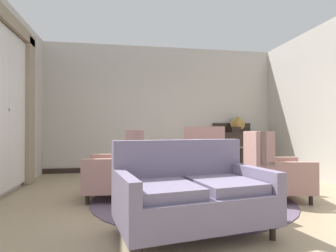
{
  "coord_description": "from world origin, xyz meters",
  "views": [
    {
      "loc": [
        -1.05,
        -3.78,
        1.06
      ],
      "look_at": [
        -0.3,
        0.63,
        1.11
      ],
      "focal_mm": 29.54,
      "sensor_mm": 36.0,
      "label": 1
    }
  ],
  "objects_px": {
    "porcelain_vase": "(197,153)",
    "settee": "(192,194)",
    "coffee_table": "(198,169)",
    "side_table": "(241,161)",
    "armchair_foreground_right": "(205,160)",
    "sideboard": "(234,149)",
    "armchair_near_window": "(271,171)",
    "gramophone": "(238,122)",
    "armchair_near_sideboard": "(121,170)"
  },
  "relations": [
    {
      "from": "coffee_table",
      "to": "settee",
      "type": "height_order",
      "value": "settee"
    },
    {
      "from": "porcelain_vase",
      "to": "sideboard",
      "type": "distance_m",
      "value": 3.07
    },
    {
      "from": "porcelain_vase",
      "to": "armchair_near_sideboard",
      "type": "relative_size",
      "value": 0.36
    },
    {
      "from": "gramophone",
      "to": "porcelain_vase",
      "type": "bearing_deg",
      "value": -125.58
    },
    {
      "from": "porcelain_vase",
      "to": "armchair_foreground_right",
      "type": "distance_m",
      "value": 1.09
    },
    {
      "from": "porcelain_vase",
      "to": "armchair_foreground_right",
      "type": "bearing_deg",
      "value": 66.57
    },
    {
      "from": "armchair_foreground_right",
      "to": "side_table",
      "type": "height_order",
      "value": "armchair_foreground_right"
    },
    {
      "from": "coffee_table",
      "to": "side_table",
      "type": "distance_m",
      "value": 1.56
    },
    {
      "from": "side_table",
      "to": "gramophone",
      "type": "bearing_deg",
      "value": 68.33
    },
    {
      "from": "porcelain_vase",
      "to": "sideboard",
      "type": "relative_size",
      "value": 0.31
    },
    {
      "from": "coffee_table",
      "to": "porcelain_vase",
      "type": "height_order",
      "value": "porcelain_vase"
    },
    {
      "from": "settee",
      "to": "armchair_near_sideboard",
      "type": "bearing_deg",
      "value": 104.07
    },
    {
      "from": "settee",
      "to": "sideboard",
      "type": "xyz_separation_m",
      "value": [
        2.16,
        3.97,
        0.15
      ]
    },
    {
      "from": "porcelain_vase",
      "to": "side_table",
      "type": "height_order",
      "value": "porcelain_vase"
    },
    {
      "from": "armchair_near_sideboard",
      "to": "gramophone",
      "type": "xyz_separation_m",
      "value": [
        2.93,
        2.29,
        0.82
      ]
    },
    {
      "from": "armchair_near_window",
      "to": "armchair_foreground_right",
      "type": "xyz_separation_m",
      "value": [
        -0.66,
        1.26,
        0.03
      ]
    },
    {
      "from": "armchair_near_window",
      "to": "side_table",
      "type": "relative_size",
      "value": 1.48
    },
    {
      "from": "coffee_table",
      "to": "side_table",
      "type": "height_order",
      "value": "side_table"
    },
    {
      "from": "porcelain_vase",
      "to": "side_table",
      "type": "distance_m",
      "value": 1.63
    },
    {
      "from": "coffee_table",
      "to": "armchair_near_window",
      "type": "relative_size",
      "value": 0.81
    },
    {
      "from": "porcelain_vase",
      "to": "gramophone",
      "type": "distance_m",
      "value": 3.07
    },
    {
      "from": "sideboard",
      "to": "gramophone",
      "type": "relative_size",
      "value": 2.11
    },
    {
      "from": "coffee_table",
      "to": "settee",
      "type": "distance_m",
      "value": 1.55
    },
    {
      "from": "armchair_near_window",
      "to": "side_table",
      "type": "bearing_deg",
      "value": 7.1
    },
    {
      "from": "settee",
      "to": "side_table",
      "type": "relative_size",
      "value": 2.37
    },
    {
      "from": "side_table",
      "to": "settee",
      "type": "bearing_deg",
      "value": -123.74
    },
    {
      "from": "armchair_near_window",
      "to": "gramophone",
      "type": "bearing_deg",
      "value": -1.61
    },
    {
      "from": "porcelain_vase",
      "to": "armchair_near_window",
      "type": "relative_size",
      "value": 0.37
    },
    {
      "from": "gramophone",
      "to": "sideboard",
      "type": "bearing_deg",
      "value": 118.82
    },
    {
      "from": "side_table",
      "to": "sideboard",
      "type": "xyz_separation_m",
      "value": [
        0.5,
        1.48,
        0.13
      ]
    },
    {
      "from": "sideboard",
      "to": "gramophone",
      "type": "bearing_deg",
      "value": -61.18
    },
    {
      "from": "armchair_near_window",
      "to": "sideboard",
      "type": "relative_size",
      "value": 0.84
    },
    {
      "from": "porcelain_vase",
      "to": "settee",
      "type": "xyz_separation_m",
      "value": [
        -0.46,
        -1.42,
        -0.3
      ]
    },
    {
      "from": "porcelain_vase",
      "to": "armchair_near_sideboard",
      "type": "xyz_separation_m",
      "value": [
        -1.17,
        0.17,
        -0.26
      ]
    },
    {
      "from": "settee",
      "to": "coffee_table",
      "type": "bearing_deg",
      "value": 61.59
    },
    {
      "from": "armchair_near_window",
      "to": "armchair_near_sideboard",
      "type": "relative_size",
      "value": 0.98
    },
    {
      "from": "settee",
      "to": "armchair_near_window",
      "type": "bearing_deg",
      "value": 26.05
    },
    {
      "from": "settee",
      "to": "sideboard",
      "type": "height_order",
      "value": "sideboard"
    },
    {
      "from": "settee",
      "to": "armchair_near_sideboard",
      "type": "xyz_separation_m",
      "value": [
        -0.72,
        1.59,
        0.04
      ]
    },
    {
      "from": "armchair_near_window",
      "to": "sideboard",
      "type": "bearing_deg",
      "value": -0.18
    },
    {
      "from": "porcelain_vase",
      "to": "armchair_near_window",
      "type": "distance_m",
      "value": 1.15
    },
    {
      "from": "coffee_table",
      "to": "armchair_foreground_right",
      "type": "xyz_separation_m",
      "value": [
        0.4,
        0.93,
        0.03
      ]
    },
    {
      "from": "coffee_table",
      "to": "sideboard",
      "type": "distance_m",
      "value": 3.01
    },
    {
      "from": "armchair_near_sideboard",
      "to": "sideboard",
      "type": "distance_m",
      "value": 3.74
    },
    {
      "from": "porcelain_vase",
      "to": "armchair_foreground_right",
      "type": "height_order",
      "value": "armchair_foreground_right"
    },
    {
      "from": "coffee_table",
      "to": "armchair_near_sideboard",
      "type": "height_order",
      "value": "armchair_near_sideboard"
    },
    {
      "from": "sideboard",
      "to": "coffee_table",
      "type": "bearing_deg",
      "value": -123.89
    },
    {
      "from": "armchair_foreground_right",
      "to": "armchair_near_window",
      "type": "bearing_deg",
      "value": 136.41
    },
    {
      "from": "coffee_table",
      "to": "sideboard",
      "type": "height_order",
      "value": "sideboard"
    },
    {
      "from": "armchair_foreground_right",
      "to": "sideboard",
      "type": "height_order",
      "value": "sideboard"
    }
  ]
}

